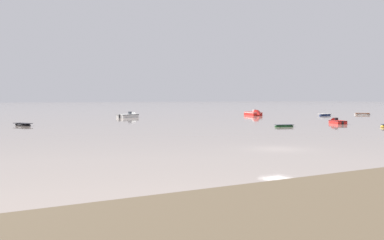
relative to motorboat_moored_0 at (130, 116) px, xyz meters
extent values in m
plane|color=gray|center=(-12.76, -62.47, -0.27)|extent=(800.00, 800.00, 0.00)
cube|color=white|center=(-0.79, -0.36, -0.03)|extent=(5.25, 3.83, 0.95)
cone|color=white|center=(1.52, 0.68, -0.03)|extent=(2.17, 2.37, 1.91)
cube|color=#33383F|center=(-0.74, -0.33, 0.33)|extent=(5.37, 3.91, 0.11)
cube|color=#33383F|center=(-0.11, -0.05, 0.71)|extent=(0.65, 0.75, 0.53)
cube|color=black|center=(-2.96, -1.33, 0.11)|extent=(0.43, 0.47, 0.68)
ellipsoid|color=black|center=(-25.47, -19.35, -0.14)|extent=(2.58, 3.84, 0.58)
cube|color=black|center=(-25.47, -19.35, 0.10)|extent=(2.45, 3.56, 0.08)
cube|color=black|center=(-25.47, -19.35, 0.02)|extent=(1.12, 0.65, 0.06)
ellipsoid|color=navy|center=(43.58, -14.75, -0.12)|extent=(4.50, 2.16, 0.68)
cube|color=silver|center=(43.58, -14.75, 0.17)|extent=(4.15, 2.08, 0.09)
cube|color=silver|center=(43.58, -14.75, 0.07)|extent=(0.49, 1.35, 0.07)
ellipsoid|color=white|center=(55.77, -15.58, -0.13)|extent=(3.45, 3.76, 0.60)
cube|color=brown|center=(55.77, -15.58, 0.12)|extent=(3.23, 3.51, 0.08)
cube|color=brown|center=(55.77, -15.58, 0.03)|extent=(1.05, 0.94, 0.06)
cube|color=red|center=(29.74, -4.85, 0.01)|extent=(3.61, 6.01, 1.10)
cone|color=red|center=(29.04, -7.69, 0.01)|extent=(2.57, 2.23, 2.21)
cube|color=silver|center=(29.73, -4.91, 0.42)|extent=(3.69, 6.14, 0.12)
cube|color=silver|center=(29.54, -5.68, 0.86)|extent=(0.83, 0.65, 0.61)
cube|color=black|center=(30.40, -2.19, 0.17)|extent=(0.51, 0.44, 0.78)
cube|color=red|center=(19.92, -39.67, -0.09)|extent=(2.99, 4.05, 0.74)
cone|color=red|center=(20.75, -37.89, -0.09)|extent=(1.83, 1.68, 1.48)
cube|color=black|center=(19.94, -39.63, 0.19)|extent=(3.06, 4.14, 0.08)
cube|color=black|center=(20.16, -39.15, 0.49)|extent=(0.58, 0.50, 0.41)
cube|color=black|center=(19.14, -41.32, 0.02)|extent=(0.36, 0.33, 0.52)
ellipsoid|color=#23602D|center=(6.98, -41.21, -0.16)|extent=(3.18, 1.79, 0.48)
cube|color=#33383F|center=(6.98, -41.21, 0.04)|extent=(2.94, 1.70, 0.06)
cube|color=#33383F|center=(6.98, -41.21, -0.03)|extent=(0.43, 0.95, 0.05)
camera|label=1|loc=(-37.53, -90.73, 3.96)|focal=41.98mm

